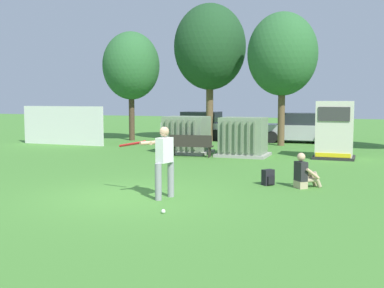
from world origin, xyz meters
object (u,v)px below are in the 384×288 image
(park_bench, at_px, (191,144))
(transformer_mid_west, at_px, (243,137))
(generator_enclosure, at_px, (335,130))
(parked_car_left_of_center, at_px, (299,129))
(transformer_west, at_px, (186,135))
(batter, at_px, (163,158))
(sports_ball, at_px, (163,211))
(backpack, at_px, (268,178))
(seated_spectator, at_px, (304,174))
(parked_car_leftmost, at_px, (200,126))

(park_bench, bearing_deg, transformer_mid_west, 28.84)
(generator_enclosure, height_order, parked_car_left_of_center, generator_enclosure)
(transformer_west, relative_size, park_bench, 1.14)
(batter, height_order, sports_ball, batter)
(transformer_west, height_order, sports_ball, transformer_west)
(batter, distance_m, parked_car_left_of_center, 15.98)
(park_bench, bearing_deg, sports_ball, -72.78)
(parked_car_left_of_center, bearing_deg, sports_ball, -91.27)
(backpack, bearing_deg, sports_ball, -109.45)
(transformer_west, bearing_deg, seated_spectator, -47.51)
(generator_enclosure, xyz_separation_m, backpack, (-1.29, -6.75, -0.92))
(batter, xyz_separation_m, sports_ball, (0.64, -1.41, -0.93))
(generator_enclosure, bearing_deg, sports_ball, -104.13)
(transformer_mid_west, distance_m, batter, 8.85)
(transformer_mid_west, bearing_deg, seated_spectator, -62.25)
(sports_ball, bearing_deg, parked_car_leftmost, 107.23)
(sports_ball, height_order, backpack, backpack)
(parked_car_leftmost, distance_m, parked_car_left_of_center, 5.79)
(seated_spectator, distance_m, backpack, 0.99)
(batter, bearing_deg, parked_car_leftmost, 106.57)
(sports_ball, height_order, parked_car_leftmost, parked_car_leftmost)
(park_bench, xyz_separation_m, parked_car_left_of_center, (3.23, 8.17, 0.22))
(transformer_mid_west, height_order, backpack, transformer_mid_west)
(park_bench, xyz_separation_m, batter, (2.21, -7.78, 0.44))
(seated_spectator, height_order, backpack, seated_spectator)
(transformer_west, bearing_deg, parked_car_leftmost, 105.06)
(sports_ball, bearing_deg, parked_car_left_of_center, 88.73)
(generator_enclosure, distance_m, seated_spectator, 6.84)
(transformer_mid_west, distance_m, sports_ball, 10.32)
(transformer_west, xyz_separation_m, generator_enclosure, (6.22, 0.34, 0.35))
(transformer_west, xyz_separation_m, seated_spectator, (5.91, -6.45, -0.41))
(batter, bearing_deg, generator_enclosure, 70.32)
(transformer_west, bearing_deg, generator_enclosure, 3.16)
(transformer_west, height_order, seated_spectator, transformer_west)
(backpack, xyz_separation_m, parked_car_left_of_center, (-1.03, 13.35, 0.54))
(seated_spectator, bearing_deg, parked_car_leftmost, 120.07)
(transformer_mid_west, height_order, seated_spectator, transformer_mid_west)
(park_bench, distance_m, sports_ball, 9.63)
(generator_enclosure, relative_size, parked_car_left_of_center, 0.54)
(parked_car_leftmost, bearing_deg, generator_enclosure, -39.45)
(transformer_west, relative_size, seated_spectator, 2.18)
(batter, relative_size, backpack, 3.95)
(transformer_mid_west, relative_size, seated_spectator, 2.18)
(backpack, bearing_deg, generator_enclosure, 79.15)
(seated_spectator, bearing_deg, batter, -139.89)
(park_bench, height_order, sports_ball, park_bench)
(seated_spectator, distance_m, parked_car_left_of_center, 13.55)
(transformer_west, height_order, park_bench, transformer_west)
(transformer_mid_west, relative_size, batter, 1.21)
(generator_enclosure, relative_size, parked_car_leftmost, 0.55)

